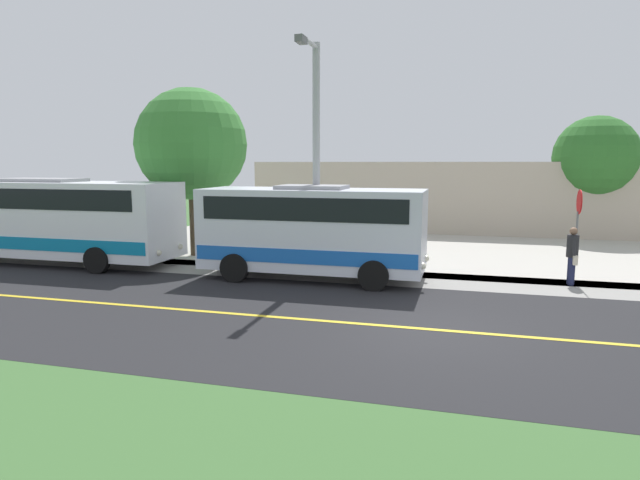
# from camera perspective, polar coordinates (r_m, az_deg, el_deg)

# --- Properties ---
(ground_plane) EXTENTS (120.00, 120.00, 0.00)m
(ground_plane) POSITION_cam_1_polar(r_m,az_deg,el_deg) (12.34, 11.46, -9.32)
(ground_plane) COLOR #3D6633
(road_surface) EXTENTS (8.00, 100.00, 0.01)m
(road_surface) POSITION_cam_1_polar(r_m,az_deg,el_deg) (12.33, 11.46, -9.30)
(road_surface) COLOR black
(road_surface) RESTS_ON ground
(sidewalk) EXTENTS (2.40, 100.00, 0.01)m
(sidewalk) POSITION_cam_1_polar(r_m,az_deg,el_deg) (17.36, 12.64, -4.22)
(sidewalk) COLOR gray
(sidewalk) RESTS_ON ground
(parking_lot_surface) EXTENTS (14.00, 36.00, 0.01)m
(parking_lot_surface) POSITION_cam_1_polar(r_m,az_deg,el_deg) (24.54, 20.46, -0.93)
(parking_lot_surface) COLOR #B2ADA3
(parking_lot_surface) RESTS_ON ground
(road_centre_line) EXTENTS (0.16, 100.00, 0.00)m
(road_centre_line) POSITION_cam_1_polar(r_m,az_deg,el_deg) (12.33, 11.46, -9.28)
(road_centre_line) COLOR gold
(road_centre_line) RESTS_ON ground
(shuttle_bus_front) EXTENTS (2.61, 7.16, 2.99)m
(shuttle_bus_front) POSITION_cam_1_polar(r_m,az_deg,el_deg) (17.02, -0.82, 1.32)
(shuttle_bus_front) COLOR silver
(shuttle_bus_front) RESTS_ON ground
(transit_bus_rear) EXTENTS (2.77, 10.54, 3.12)m
(transit_bus_rear) POSITION_cam_1_polar(r_m,az_deg,el_deg) (22.31, -27.41, 2.23)
(transit_bus_rear) COLOR white
(transit_bus_rear) RESTS_ON ground
(pedestrian_with_bags) EXTENTS (0.72, 0.34, 1.76)m
(pedestrian_with_bags) POSITION_cam_1_polar(r_m,az_deg,el_deg) (17.93, 25.26, -1.35)
(pedestrian_with_bags) COLOR #1E2347
(pedestrian_with_bags) RESTS_ON ground
(stop_sign) EXTENTS (0.76, 0.07, 2.88)m
(stop_sign) POSITION_cam_1_polar(r_m,az_deg,el_deg) (18.24, 25.75, 1.99)
(stop_sign) COLOR slate
(stop_sign) RESTS_ON ground
(street_light_pole) EXTENTS (1.97, 0.24, 7.40)m
(street_light_pole) POSITION_cam_1_polar(r_m,az_deg,el_deg) (17.28, -0.51, 9.61)
(street_light_pole) COLOR #9E9EA3
(street_light_pole) RESTS_ON ground
(tree_curbside) EXTENTS (4.34, 4.34, 6.57)m
(tree_curbside) POSITION_cam_1_polar(r_m,az_deg,el_deg) (21.82, -13.51, 9.84)
(tree_curbside) COLOR brown
(tree_curbside) RESTS_ON ground
(tree_lot_edge) EXTENTS (4.04, 4.04, 5.97)m
(tree_lot_edge) POSITION_cam_1_polar(r_m,az_deg,el_deg) (29.78, 27.27, 7.80)
(tree_lot_edge) COLOR brown
(tree_lot_edge) RESTS_ON ground
(commercial_building) EXTENTS (10.00, 23.02, 3.73)m
(commercial_building) POSITION_cam_1_polar(r_m,az_deg,el_deg) (33.20, 15.34, 4.78)
(commercial_building) COLOR #B7A893
(commercial_building) RESTS_ON ground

